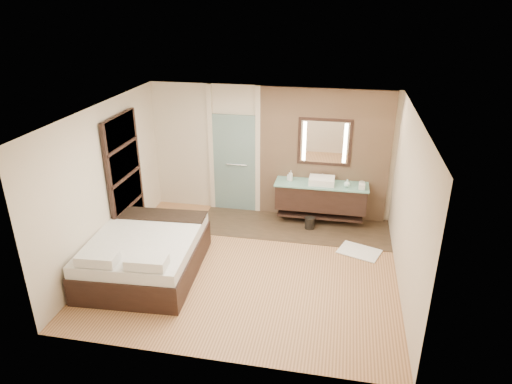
% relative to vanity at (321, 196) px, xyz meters
% --- Properties ---
extents(floor, '(5.00, 5.00, 0.00)m').
position_rel_vanity_xyz_m(floor, '(-1.10, -1.92, -0.58)').
color(floor, '#8D5B3B').
rests_on(floor, ground).
extents(tile_strip, '(3.80, 1.30, 0.01)m').
position_rel_vanity_xyz_m(tile_strip, '(-0.50, -0.32, -0.57)').
color(tile_strip, '#34281C').
rests_on(tile_strip, floor).
extents(stone_wall, '(2.60, 0.08, 2.70)m').
position_rel_vanity_xyz_m(stone_wall, '(0.00, 0.29, 0.77)').
color(stone_wall, tan).
rests_on(stone_wall, floor).
extents(vanity, '(1.85, 0.55, 0.88)m').
position_rel_vanity_xyz_m(vanity, '(0.00, 0.00, 0.00)').
color(vanity, black).
rests_on(vanity, stone_wall).
extents(mirror_unit, '(1.06, 0.04, 0.96)m').
position_rel_vanity_xyz_m(mirror_unit, '(0.00, 0.24, 1.07)').
color(mirror_unit, black).
rests_on(mirror_unit, stone_wall).
extents(frosted_door, '(1.10, 0.12, 2.70)m').
position_rel_vanity_xyz_m(frosted_door, '(-1.85, 0.28, 0.56)').
color(frosted_door, '#A8D5D2').
rests_on(frosted_door, floor).
extents(shoji_partition, '(0.06, 1.20, 2.40)m').
position_rel_vanity_xyz_m(shoji_partition, '(-3.53, -1.32, 0.63)').
color(shoji_partition, black).
rests_on(shoji_partition, floor).
extents(bed, '(1.85, 2.25, 0.83)m').
position_rel_vanity_xyz_m(bed, '(-2.75, -2.41, -0.24)').
color(bed, black).
rests_on(bed, floor).
extents(bath_mat, '(0.85, 0.71, 0.02)m').
position_rel_vanity_xyz_m(bath_mat, '(0.80, -1.08, -0.56)').
color(bath_mat, white).
rests_on(bath_mat, floor).
extents(waste_bin, '(0.23, 0.23, 0.25)m').
position_rel_vanity_xyz_m(waste_bin, '(-0.18, -0.33, -0.46)').
color(waste_bin, black).
rests_on(waste_bin, floor).
extents(tissue_box, '(0.13, 0.13, 0.10)m').
position_rel_vanity_xyz_m(tissue_box, '(0.78, -0.14, 0.33)').
color(tissue_box, silver).
rests_on(tissue_box, vanity).
extents(soap_bottle_a, '(0.10, 0.10, 0.22)m').
position_rel_vanity_xyz_m(soap_bottle_a, '(-0.62, 0.01, 0.39)').
color(soap_bottle_a, white).
rests_on(soap_bottle_a, vanity).
extents(soap_bottle_b, '(0.08, 0.08, 0.17)m').
position_rel_vanity_xyz_m(soap_bottle_b, '(-0.66, 0.04, 0.37)').
color(soap_bottle_b, '#B2B2B2').
rests_on(soap_bottle_b, vanity).
extents(soap_bottle_c, '(0.14, 0.14, 0.16)m').
position_rel_vanity_xyz_m(soap_bottle_c, '(0.50, -0.09, 0.36)').
color(soap_bottle_c, '#C3F6ED').
rests_on(soap_bottle_c, vanity).
extents(cup, '(0.14, 0.14, 0.09)m').
position_rel_vanity_xyz_m(cup, '(0.78, 0.02, 0.33)').
color(cup, silver).
rests_on(cup, vanity).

